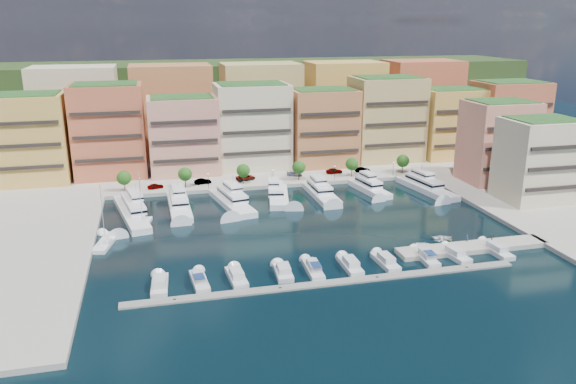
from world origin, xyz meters
name	(u,v)px	position (x,y,z in m)	size (l,w,h in m)	color
ground	(302,225)	(0.00, 0.00, 0.00)	(400.00, 400.00, 0.00)	black
north_quay	(254,162)	(0.00, 62.00, 0.00)	(220.00, 64.00, 2.00)	#9E998E
east_quay	(560,215)	(62.00, -8.00, 0.00)	(34.00, 76.00, 2.00)	#9E998E
hillside	(233,134)	(0.00, 110.00, 0.00)	(240.00, 40.00, 58.00)	#203616
south_pontoon	(329,284)	(-3.00, -30.00, 0.00)	(72.00, 2.20, 0.35)	gray
finger_pier	(472,250)	(30.00, -22.00, 0.00)	(32.00, 5.00, 2.00)	#9E998E
apartment_0	(26,139)	(-66.00, 49.99, 13.31)	(22.00, 16.50, 24.80)	#DFA451
apartment_1	(109,130)	(-44.00, 51.99, 14.31)	(20.00, 16.50, 26.80)	#B55D3C
apartment_2	(183,135)	(-23.00, 49.99, 12.31)	(20.00, 15.50, 22.80)	tan
apartment_3	(252,126)	(-2.00, 51.99, 13.81)	(22.00, 16.50, 25.80)	beige
apartment_4	(323,127)	(20.00, 49.99, 12.81)	(20.00, 15.50, 23.80)	#B97645
apartment_5	(386,119)	(42.00, 51.99, 14.31)	(22.00, 16.50, 26.80)	tan
apartment_6	(450,123)	(64.00, 49.99, 12.31)	(20.00, 15.50, 22.80)	#DFA451
apartment_7	(508,119)	(84.00, 47.99, 13.31)	(22.00, 16.50, 24.80)	#B55D3C
apartment_east_a	(498,141)	(62.00, 19.99, 12.31)	(18.00, 14.50, 22.80)	tan
apartment_east_b	(539,160)	(62.00, 1.99, 11.31)	(18.00, 14.50, 20.80)	beige
backblock_0	(77,114)	(-55.00, 74.00, 16.00)	(26.00, 18.00, 30.00)	beige
backblock_1	(172,111)	(-25.00, 74.00, 16.00)	(26.00, 18.00, 30.00)	#B97645
backblock_2	(261,108)	(5.00, 74.00, 16.00)	(26.00, 18.00, 30.00)	tan
backblock_3	(343,105)	(35.00, 74.00, 16.00)	(26.00, 18.00, 30.00)	#DFA451
backblock_4	(421,102)	(65.00, 74.00, 16.00)	(26.00, 18.00, 30.00)	#B55D3C
tree_0	(124,178)	(-40.00, 33.50, 4.74)	(3.80, 3.80, 5.65)	#473323
tree_1	(185,174)	(-24.00, 33.50, 4.74)	(3.80, 3.80, 5.65)	#473323
tree_2	(243,171)	(-8.00, 33.50, 4.74)	(3.80, 3.80, 5.65)	#473323
tree_3	(299,167)	(8.00, 33.50, 4.74)	(3.80, 3.80, 5.65)	#473323
tree_4	(352,164)	(24.00, 33.50, 4.74)	(3.80, 3.80, 5.65)	#473323
tree_5	(403,161)	(40.00, 33.50, 4.74)	(3.80, 3.80, 5.65)	#473323
lamppost_0	(140,183)	(-36.00, 31.20, 3.83)	(0.30, 0.30, 4.20)	black
lamppost_1	(208,178)	(-18.00, 31.20, 3.83)	(0.30, 0.30, 4.20)	black
lamppost_2	(273,174)	(0.00, 31.20, 3.83)	(0.30, 0.30, 4.20)	black
lamppost_3	(335,170)	(18.00, 31.20, 3.83)	(0.30, 0.30, 4.20)	black
lamppost_4	(393,167)	(36.00, 31.20, 3.83)	(0.30, 0.30, 4.20)	black
yacht_0	(131,210)	(-37.97, 16.46, 1.21)	(9.61, 27.73, 7.30)	white
yacht_1	(179,204)	(-26.61, 18.74, 1.09)	(5.40, 22.38, 7.30)	white
yacht_2	(231,200)	(-13.53, 18.69, 1.21)	(9.47, 23.08, 7.30)	white
yacht_3	(278,194)	(-0.99, 20.60, 1.21)	(8.27, 18.91, 7.30)	white
yacht_4	(321,192)	(10.53, 20.20, 1.09)	(5.45, 19.21, 7.30)	white
yacht_5	(369,187)	(24.61, 21.41, 1.21)	(6.86, 17.03, 7.30)	white
yacht_6	(425,186)	(39.99, 18.69, 1.21)	(8.63, 23.02, 7.30)	white
cruiser_0	(160,285)	(-32.27, -24.59, 0.55)	(3.30, 8.41, 2.55)	silver
cruiser_1	(200,281)	(-25.39, -24.61, 0.57)	(3.16, 8.64, 2.66)	silver
cruiser_2	(237,277)	(-18.78, -24.59, 0.55)	(3.26, 8.43, 2.55)	silver
cruiser_3	(283,272)	(-10.17, -24.58, 0.55)	(3.28, 7.30, 2.55)	silver
cruiser_4	(313,269)	(-4.46, -24.62, 0.57)	(2.79, 9.13, 2.66)	silver
cruiser_5	(350,265)	(2.81, -24.59, 0.55)	(2.71, 8.44, 2.55)	silver
cruiser_6	(385,262)	(9.93, -24.59, 0.55)	(3.07, 8.49, 2.55)	silver
cruiser_7	(426,258)	(18.34, -24.61, 0.57)	(2.89, 8.61, 2.66)	silver
cruiser_8	(454,255)	(24.48, -24.59, 0.55)	(3.71, 8.37, 2.55)	silver
cruiser_9	(496,250)	(33.66, -24.60, 0.55)	(3.17, 9.26, 2.55)	silver
sailboat_1	(106,243)	(-42.78, -1.52, 0.30)	(5.12, 11.16, 13.20)	white
sailboat_2	(143,225)	(-35.29, 7.98, 0.32)	(4.34, 8.80, 13.20)	white
tender_1	(450,239)	(27.87, -16.66, 0.39)	(1.27, 1.48, 0.78)	#C4B796
tender_0	(425,245)	(21.43, -18.18, 0.38)	(2.62, 3.67, 0.76)	white
tender_2	(442,238)	(26.76, -15.67, 0.44)	(3.06, 4.28, 0.89)	white
car_0	(155,186)	(-32.02, 34.30, 1.73)	(1.72, 4.28, 1.46)	gray
car_1	(203,181)	(-19.13, 35.81, 1.77)	(1.62, 4.65, 1.53)	gray
car_2	(246,177)	(-6.77, 37.05, 1.78)	(2.60, 5.64, 1.57)	gray
car_3	(295,174)	(7.87, 37.93, 1.67)	(1.86, 4.59, 1.33)	gray
car_4	(334,171)	(20.10, 37.92, 1.84)	(1.98, 4.92, 1.68)	gray
car_5	(363,170)	(28.87, 37.32, 1.74)	(1.56, 4.47, 1.47)	gray
person_0	(467,238)	(29.81, -20.02, 1.82)	(0.60, 0.39, 1.64)	#293A52
person_1	(491,238)	(34.65, -21.29, 1.80)	(0.78, 0.61, 1.60)	#4E362F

